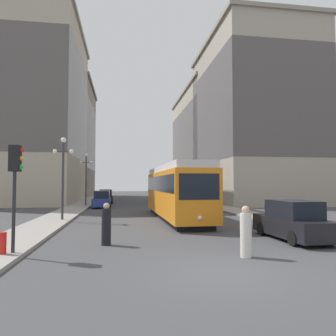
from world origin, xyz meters
name	(u,v)px	position (x,y,z in m)	size (l,w,h in m)	color
ground_plane	(220,272)	(0.00, 0.00, 0.00)	(200.00, 200.00, 0.00)	#424244
sidewalk_left	(90,200)	(-7.58, 40.00, 0.07)	(2.56, 120.00, 0.15)	gray
sidewalk_right	(188,199)	(7.58, 40.00, 0.07)	(2.56, 120.00, 0.15)	gray
streetcar	(175,190)	(1.05, 14.03, 2.10)	(2.88, 13.98, 3.89)	black
transit_bus	(177,189)	(3.90, 29.01, 1.95)	(3.06, 12.66, 3.45)	black
parked_car_left_near	(106,197)	(-5.00, 33.79, 0.84)	(2.03, 4.84, 1.82)	black
parked_car_left_mid	(102,200)	(-5.00, 25.80, 0.84)	(1.92, 4.32, 1.82)	black
parked_car_right_far	(293,221)	(5.00, 4.64, 0.84)	(2.01, 4.58, 1.82)	black
pedestrian_crossing_near	(106,225)	(-3.52, 4.61, 0.83)	(0.40, 0.40, 1.78)	black
pedestrian_crossing_far	(246,233)	(1.49, 1.67, 0.84)	(0.41, 0.41, 1.81)	beige
traffic_light_near_left	(15,170)	(-6.68, 2.93, 3.10)	(0.47, 0.36, 3.83)	#232328
lamp_post_left_near	(63,166)	(-6.90, 13.37, 3.84)	(1.41, 0.36, 5.64)	#333338
lamp_post_left_far	(86,171)	(-6.90, 27.47, 3.97)	(1.41, 0.36, 5.86)	#333338
fire_hydrant	(2,243)	(-6.99, 2.76, 0.53)	(0.26, 0.26, 0.75)	red
building_left_corner	(29,111)	(-15.58, 36.15, 12.68)	(14.05, 19.68, 24.63)	#B2A893
building_left_midblock	(57,139)	(-15.44, 54.41, 11.28)	(13.76, 18.12, 21.92)	slate
building_right_corner	(211,144)	(14.61, 50.71, 10.49)	(12.11, 24.59, 20.40)	#B2A893
building_right_midblock	(251,119)	(15.02, 32.27, 11.61)	(12.93, 19.42, 22.56)	#A89E8E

